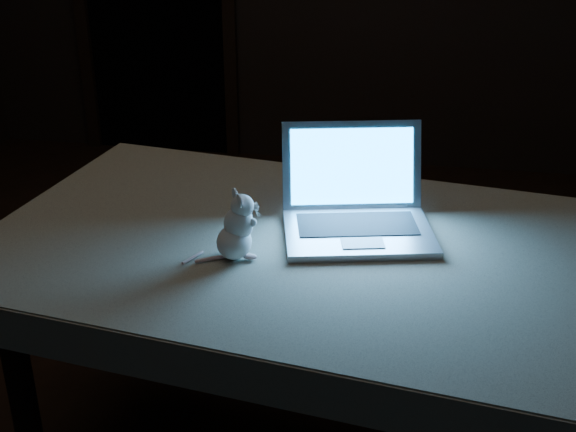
# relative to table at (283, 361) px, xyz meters

# --- Properties ---
(floor) EXTENTS (5.00, 5.00, 0.00)m
(floor) POSITION_rel_table_xyz_m (-0.24, 0.32, -0.42)
(floor) COLOR black
(floor) RESTS_ON ground
(table) EXTENTS (1.68, 1.21, 0.83)m
(table) POSITION_rel_table_xyz_m (0.00, 0.00, 0.00)
(table) COLOR black
(table) RESTS_ON floor
(tablecloth) EXTENTS (1.76, 1.24, 0.12)m
(tablecloth) POSITION_rel_table_xyz_m (-0.03, -0.06, 0.37)
(tablecloth) COLOR #BDB79E
(tablecloth) RESTS_ON table
(laptop) EXTENTS (0.49, 0.45, 0.28)m
(laptop) POSITION_rel_table_xyz_m (0.21, 0.05, 0.57)
(laptop) COLOR #AEAEB3
(laptop) RESTS_ON tablecloth
(plush_mouse) EXTENTS (0.17, 0.17, 0.19)m
(plush_mouse) POSITION_rel_table_xyz_m (-0.11, -0.13, 0.52)
(plush_mouse) COLOR white
(plush_mouse) RESTS_ON tablecloth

